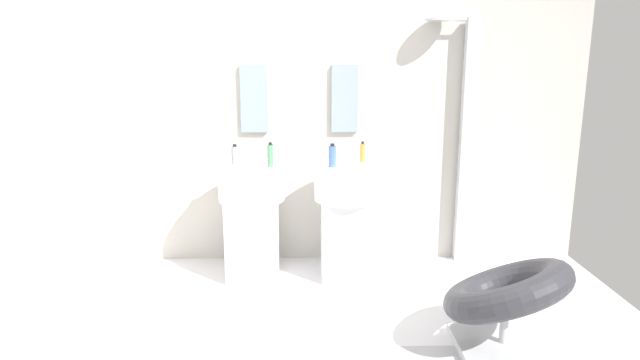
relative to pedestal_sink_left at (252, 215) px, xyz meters
The scene contains 13 objects.
ground_plane 1.37m from the pedestal_sink_left, 72.59° to the right, with size 4.80×3.60×0.04m, color silver.
rear_partition 0.98m from the pedestal_sink_left, 50.15° to the left, with size 4.80×0.10×2.60m, color beige.
pedestal_sink_left is the anchor object (origin of this frame).
pedestal_sink_right 0.75m from the pedestal_sink_left, ahead, with size 0.52×0.52×1.03m.
vanity_mirror_left 0.96m from the pedestal_sink_left, 90.00° to the left, with size 0.22×0.03×0.55m, color #8C9EA8.
vanity_mirror_right 1.22m from the pedestal_sink_left, 26.84° to the left, with size 0.22×0.03×0.55m, color #8C9EA8.
shower_column 1.89m from the pedestal_sink_left, 10.46° to the left, with size 0.49×0.24×2.05m.
lounge_chair 2.02m from the pedestal_sink_left, 36.30° to the right, with size 1.10×1.10×0.65m.
soap_bottle_green 0.53m from the pedestal_sink_left, 29.70° to the right, with size 0.05×0.05×0.19m.
soap_bottle_blue 0.81m from the pedestal_sink_left, ahead, with size 0.06×0.06×0.18m.
soap_bottle_white 0.51m from the pedestal_sink_left, 35.84° to the left, with size 0.05×0.05×0.14m.
soap_bottle_amber 1.01m from the pedestal_sink_left, ahead, with size 0.04×0.04×0.16m.
soap_bottle_grey 0.50m from the pedestal_sink_left, 168.19° to the left, with size 0.05×0.05×0.16m.
Camera 1 is at (0.07, -3.00, 1.77)m, focal length 30.81 mm.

